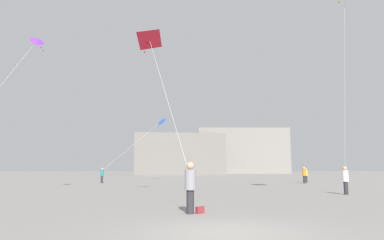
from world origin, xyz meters
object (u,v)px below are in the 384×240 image
Objects in this scene: person_in_grey at (190,185)px; kite_violet_diamond at (36,42)px; person_in_orange at (304,174)px; building_centre_hall at (241,152)px; person_in_teal at (102,175)px; building_left_hall at (179,155)px; handbag_beside_flyer at (200,210)px; kite_cobalt_diamond at (161,122)px; kite_crimson_delta at (149,41)px; person_in_yellow at (306,175)px; person_in_white at (345,179)px.

kite_violet_diamond reaches higher than person_in_grey.
kite_violet_diamond is at bearing 169.61° from person_in_orange.
person_in_orange is 63.09m from building_centre_hall.
person_in_grey is 26.16m from person_in_orange.
building_left_hall is at bearing 85.28° from person_in_teal.
person_in_grey is at bearing -43.86° from kite_violet_diamond.
kite_cobalt_diamond is at bearing 95.70° from handbag_beside_flyer.
kite_crimson_delta is 24.87× the size of handbag_beside_flyer.
person_in_grey is 0.20× the size of kite_violet_diamond.
person_in_grey reaches higher than person_in_yellow.
building_left_hall is 25.24m from building_centre_hall.
kite_cobalt_diamond reaches higher than person_in_teal.
kite_crimson_delta is (-14.76, -16.57, 7.85)m from person_in_orange.
person_in_grey is 68.02m from building_left_hall.
kite_cobalt_diamond is at bearing 69.66° from kite_violet_diamond.
kite_crimson_delta is at bearing -91.77° from building_left_hall.
kite_crimson_delta is 22.70m from kite_cobalt_diamond.
person_in_teal is 20.95m from kite_crimson_delta.
kite_cobalt_diamond is at bearing 42.06° from person_in_teal.
handbag_beside_flyer is (2.88, -28.87, -7.09)m from kite_cobalt_diamond.
kite_cobalt_diamond is (-16.22, 3.86, 6.34)m from person_in_yellow.
person_in_white is 1.00× the size of person_in_orange.
kite_crimson_delta is (-11.85, -1.93, 7.85)m from person_in_white.
kite_cobalt_diamond is 39.10m from building_left_hall.
building_centre_hall is (8.05, 77.29, 5.32)m from person_in_white.
person_in_grey is 87.53m from building_centre_hall.
person_in_yellow is at bearing -22.56° from person_in_grey.
building_centre_hall is (17.79, 85.55, 5.25)m from person_in_grey.
person_in_orange is at bearing 48.30° from kite_crimson_delta.
building_left_hall is (-0.21, 67.92, 3.66)m from person_in_grey.
person_in_yellow is 28.35m from handbag_beside_flyer.
handbag_beside_flyer is (-13.34, -25.01, -0.74)m from person_in_yellow.
kite_violet_diamond is at bearing -109.90° from building_centre_hall.
handbag_beside_flyer is at bearing -89.52° from building_left_hall.
building_centre_hall is at bearing 70.25° from kite_cobalt_diamond.
person_in_orange is at bearing 31.02° from kite_violet_diamond.
person_in_orange reaches higher than person_in_white.
handbag_beside_flyer is (0.35, 0.10, -0.88)m from person_in_grey.
person_in_teal is at bearing 133.91° from person_in_orange.
person_in_orange is 0.08× the size of building_left_hall.
person_in_yellow is 0.23× the size of kite_cobalt_diamond.
person_in_white is at bearing -3.35° from kite_violet_diamond.
building_left_hall is at bearing 64.54° from person_in_orange.
person_in_grey is 12.77m from person_in_white.
person_in_teal is (-8.53, 24.63, -0.12)m from person_in_grey.
person_in_orange is 23.54m from kite_crimson_delta.
person_in_orange is 0.25× the size of kite_cobalt_diamond.
handbag_beside_flyer is at bearing -63.95° from person_in_teal.
building_left_hall reaches higher than handbag_beside_flyer.
kite_cobalt_diamond is at bearing 11.03° from person_in_grey.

